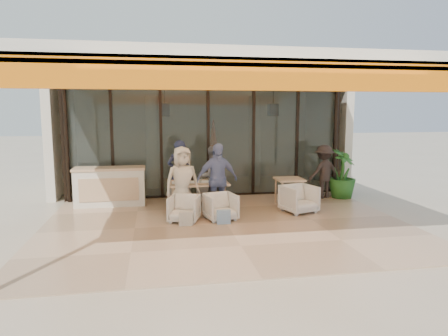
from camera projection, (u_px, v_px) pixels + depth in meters
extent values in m
plane|color=#C6B293|center=(227.00, 225.00, 8.88)|extent=(70.00, 70.00, 0.00)
cube|color=tan|center=(227.00, 225.00, 8.88)|extent=(8.00, 6.00, 0.01)
cube|color=silver|center=(227.00, 73.00, 8.41)|extent=(8.00, 6.00, 0.20)
cube|color=orange|center=(264.00, 74.00, 5.59)|extent=(8.00, 0.12, 0.45)
cube|color=#FE6115|center=(252.00, 70.00, 6.24)|extent=(8.00, 1.50, 0.06)
cylinder|color=black|center=(67.00, 145.00, 10.80)|extent=(0.12, 0.12, 3.20)
cylinder|color=black|center=(335.00, 141.00, 12.12)|extent=(0.12, 0.12, 3.20)
cube|color=#9EADA3|center=(208.00, 143.00, 11.58)|extent=(8.00, 0.03, 3.20)
cube|color=black|center=(208.00, 195.00, 11.80)|extent=(8.00, 0.10, 0.08)
cube|color=black|center=(208.00, 88.00, 11.36)|extent=(8.00, 0.10, 0.08)
cube|color=black|center=(63.00, 145.00, 10.89)|extent=(0.08, 0.10, 3.20)
cube|color=black|center=(112.00, 144.00, 11.12)|extent=(0.08, 0.10, 3.20)
cube|color=black|center=(161.00, 143.00, 11.35)|extent=(0.08, 0.10, 3.20)
cube|color=black|center=(208.00, 143.00, 11.58)|extent=(0.08, 0.10, 3.20)
cube|color=black|center=(253.00, 142.00, 11.81)|extent=(0.08, 0.10, 3.20)
cube|color=black|center=(297.00, 142.00, 12.04)|extent=(0.08, 0.10, 3.20)
cube|color=black|center=(337.00, 141.00, 12.26)|extent=(0.08, 0.10, 3.20)
cube|color=silver|center=(196.00, 133.00, 14.98)|extent=(9.00, 0.25, 3.40)
cube|color=silver|center=(62.00, 137.00, 12.52)|extent=(0.25, 3.50, 3.40)
cube|color=silver|center=(325.00, 134.00, 14.02)|extent=(0.25, 3.50, 3.40)
cube|color=silver|center=(201.00, 84.00, 13.03)|extent=(9.00, 3.50, 0.25)
cube|color=#D7B183|center=(202.00, 186.00, 13.51)|extent=(8.00, 3.50, 0.02)
cylinder|color=silver|center=(152.00, 143.00, 12.88)|extent=(0.40, 0.40, 3.00)
cylinder|color=silver|center=(255.00, 141.00, 13.46)|extent=(0.40, 0.40, 3.00)
cylinder|color=black|center=(164.00, 95.00, 12.35)|extent=(0.03, 0.03, 0.70)
cube|color=black|center=(165.00, 110.00, 12.41)|extent=(0.30, 0.30, 0.40)
sphere|color=#FFBF72|center=(165.00, 110.00, 12.41)|extent=(0.18, 0.18, 0.18)
cylinder|color=black|center=(273.00, 96.00, 12.94)|extent=(0.03, 0.03, 0.70)
cube|color=black|center=(273.00, 110.00, 13.01)|extent=(0.30, 0.30, 0.40)
sphere|color=#FFBF72|center=(273.00, 110.00, 13.01)|extent=(0.18, 0.18, 0.18)
cylinder|color=black|center=(214.00, 188.00, 12.82)|extent=(0.40, 0.40, 0.05)
cylinder|color=black|center=(213.00, 157.00, 12.68)|extent=(0.04, 0.04, 2.10)
cone|color=#EC4C14|center=(213.00, 137.00, 12.59)|extent=(0.32, 0.32, 1.10)
cube|color=silver|center=(110.00, 187.00, 10.58)|extent=(1.80, 0.60, 1.00)
cube|color=#D7B183|center=(109.00, 168.00, 10.51)|extent=(1.85, 0.65, 0.06)
cube|color=#D7B183|center=(109.00, 190.00, 10.28)|extent=(1.50, 0.02, 0.60)
cube|color=#D7B183|center=(198.00, 183.00, 10.02)|extent=(1.50, 0.90, 0.05)
cube|color=white|center=(198.00, 182.00, 10.01)|extent=(1.30, 0.35, 0.01)
cylinder|color=#D7B183|center=(174.00, 201.00, 9.65)|extent=(0.06, 0.06, 0.70)
cylinder|color=#D7B183|center=(224.00, 199.00, 9.86)|extent=(0.06, 0.06, 0.70)
cylinder|color=#D7B183|center=(173.00, 196.00, 10.28)|extent=(0.06, 0.06, 0.70)
cylinder|color=#D7B183|center=(220.00, 194.00, 10.49)|extent=(0.06, 0.06, 0.70)
cylinder|color=white|center=(180.00, 181.00, 9.78)|extent=(0.06, 0.06, 0.11)
cylinder|color=white|center=(187.00, 179.00, 10.16)|extent=(0.06, 0.06, 0.11)
cylinder|color=white|center=(200.00, 180.00, 9.92)|extent=(0.06, 0.06, 0.11)
cylinder|color=white|center=(209.00, 178.00, 10.23)|extent=(0.06, 0.06, 0.11)
cylinder|color=white|center=(219.00, 180.00, 9.90)|extent=(0.06, 0.06, 0.11)
cylinder|color=brown|center=(176.00, 178.00, 10.06)|extent=(0.07, 0.07, 0.16)
cylinder|color=black|center=(193.00, 177.00, 10.26)|extent=(0.09, 0.09, 0.17)
cylinder|color=black|center=(193.00, 173.00, 10.25)|extent=(0.10, 0.10, 0.01)
cylinder|color=white|center=(181.00, 184.00, 9.64)|extent=(0.22, 0.22, 0.01)
cylinder|color=white|center=(217.00, 183.00, 9.80)|extent=(0.22, 0.22, 0.01)
cylinder|color=white|center=(179.00, 180.00, 10.25)|extent=(0.22, 0.22, 0.01)
cylinder|color=white|center=(214.00, 179.00, 10.40)|extent=(0.22, 0.22, 0.01)
imported|color=white|center=(179.00, 192.00, 10.93)|extent=(0.63, 0.59, 0.62)
imported|color=white|center=(209.00, 191.00, 11.08)|extent=(0.75, 0.73, 0.60)
imported|color=white|center=(184.00, 207.00, 9.07)|extent=(0.81, 0.78, 0.68)
imported|color=white|center=(221.00, 206.00, 9.22)|extent=(0.79, 0.76, 0.69)
imported|color=#1A2039|center=(180.00, 174.00, 10.36)|extent=(0.71, 0.53, 1.78)
imported|color=#5D5E62|center=(212.00, 176.00, 10.52)|extent=(0.89, 0.75, 1.60)
imported|color=beige|center=(182.00, 182.00, 9.49)|extent=(0.92, 0.70, 1.69)
imported|color=#6776AC|center=(217.00, 179.00, 9.63)|extent=(1.09, 0.63, 1.75)
cube|color=silver|center=(186.00, 219.00, 8.71)|extent=(0.30, 0.10, 0.34)
cube|color=#99BFD8|center=(224.00, 217.00, 8.85)|extent=(0.30, 0.10, 0.34)
cube|color=#D7B183|center=(289.00, 179.00, 10.56)|extent=(0.70, 0.70, 0.05)
cylinder|color=#D7B183|center=(282.00, 195.00, 10.30)|extent=(0.05, 0.05, 0.70)
cylinder|color=#D7B183|center=(303.00, 195.00, 10.39)|extent=(0.05, 0.05, 0.70)
cylinder|color=#D7B183|center=(276.00, 191.00, 10.84)|extent=(0.05, 0.05, 0.70)
cylinder|color=#D7B183|center=(295.00, 191.00, 10.94)|extent=(0.05, 0.05, 0.70)
imported|color=white|center=(299.00, 198.00, 9.88)|extent=(0.92, 0.89, 0.77)
imported|color=black|center=(324.00, 172.00, 11.44)|extent=(1.12, 0.83, 1.56)
imported|color=#1E5919|center=(342.00, 174.00, 11.49)|extent=(1.13, 1.13, 1.42)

